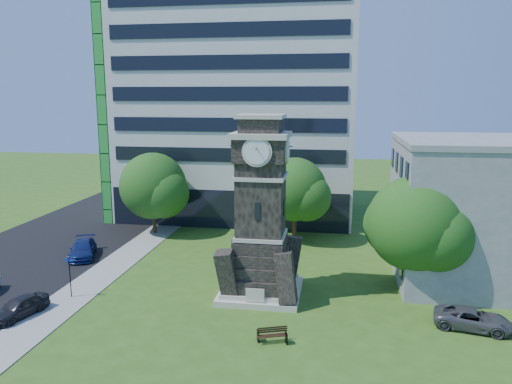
% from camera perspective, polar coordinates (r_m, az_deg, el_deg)
% --- Properties ---
extents(ground, '(160.00, 160.00, 0.00)m').
position_cam_1_polar(ground, '(33.76, -5.14, -12.49)').
color(ground, '#335618').
rests_on(ground, ground).
extents(sidewalk, '(3.00, 70.00, 0.06)m').
position_cam_1_polar(sidewalk, '(41.28, -16.38, -8.42)').
color(sidewalk, gray).
rests_on(sidewalk, ground).
extents(street, '(14.00, 80.00, 0.02)m').
position_cam_1_polar(street, '(45.53, -26.16, -7.33)').
color(street, black).
rests_on(street, ground).
extents(clock_tower, '(5.40, 5.40, 12.22)m').
position_cam_1_polar(clock_tower, '(33.34, 0.57, -3.15)').
color(clock_tower, beige).
rests_on(clock_tower, ground).
extents(office_tall, '(26.20, 15.11, 28.60)m').
position_cam_1_polar(office_tall, '(56.92, -1.98, 11.74)').
color(office_tall, silver).
rests_on(office_tall, ground).
extents(office_low, '(15.20, 12.20, 10.40)m').
position_cam_1_polar(office_low, '(40.67, 26.35, -1.84)').
color(office_low, '#9C9FA1').
rests_on(office_low, ground).
extents(car_street_south, '(2.43, 4.02, 1.28)m').
position_cam_1_polar(car_street_south, '(34.65, -25.41, -11.77)').
color(car_street_south, black).
rests_on(car_street_south, ground).
extents(car_street_north, '(3.50, 5.12, 1.38)m').
position_cam_1_polar(car_street_north, '(44.77, -19.19, -6.19)').
color(car_street_north, navy).
rests_on(car_street_north, ground).
extents(car_east_lot, '(4.69, 2.88, 1.21)m').
position_cam_1_polar(car_east_lot, '(32.54, 23.55, -13.16)').
color(car_east_lot, '#525358').
rests_on(car_east_lot, ground).
extents(park_bench, '(1.67, 0.45, 0.86)m').
position_cam_1_polar(park_bench, '(28.59, 1.86, -15.96)').
color(park_bench, black).
rests_on(park_bench, ground).
extents(street_sign, '(0.67, 0.07, 2.81)m').
position_cam_1_polar(street_sign, '(36.01, -20.51, -8.64)').
color(street_sign, black).
rests_on(street_sign, ground).
extents(tree_nw, '(7.17, 6.52, 8.02)m').
position_cam_1_polar(tree_nw, '(49.72, -11.57, 0.47)').
color(tree_nw, '#332114').
rests_on(tree_nw, ground).
extents(tree_nc, '(5.82, 5.29, 7.14)m').
position_cam_1_polar(tree_nc, '(50.33, 1.66, 0.52)').
color(tree_nc, '#332114').
rests_on(tree_nc, ground).
extents(tree_ne, '(6.46, 5.87, 7.90)m').
position_cam_1_polar(tree_ne, '(45.90, 4.54, 0.05)').
color(tree_ne, '#332114').
rests_on(tree_ne, ground).
extents(tree_east, '(7.07, 6.43, 8.21)m').
position_cam_1_polar(tree_east, '(35.12, 17.85, -3.79)').
color(tree_east, '#332114').
rests_on(tree_east, ground).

